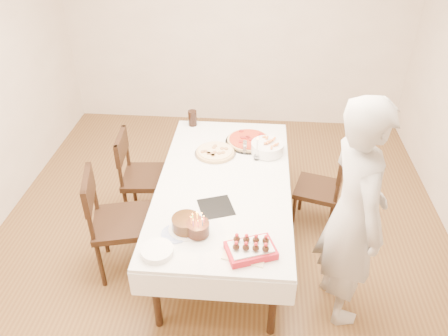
# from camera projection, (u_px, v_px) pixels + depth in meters

# --- Properties ---
(floor) EXTENTS (5.00, 5.00, 0.00)m
(floor) POSITION_uv_depth(u_px,v_px,m) (220.00, 239.00, 4.27)
(floor) COLOR brown
(floor) RESTS_ON ground
(wall_back) EXTENTS (4.50, 0.04, 2.70)m
(wall_back) POSITION_uv_depth(u_px,v_px,m) (237.00, 25.00, 5.56)
(wall_back) COLOR beige
(wall_back) RESTS_ON floor
(dining_table) EXTENTS (1.29, 2.22, 0.75)m
(dining_table) POSITION_uv_depth(u_px,v_px,m) (224.00, 214.00, 4.01)
(dining_table) COLOR white
(dining_table) RESTS_ON floor
(chair_right_savory) EXTENTS (0.56, 0.56, 0.88)m
(chair_right_savory) POSITION_uv_depth(u_px,v_px,m) (318.00, 189.00, 4.22)
(chair_right_savory) COLOR black
(chair_right_savory) RESTS_ON floor
(chair_left_savory) EXTENTS (0.53, 0.53, 0.97)m
(chair_left_savory) POSITION_uv_depth(u_px,v_px,m) (147.00, 177.00, 4.30)
(chair_left_savory) COLOR black
(chair_left_savory) RESTS_ON floor
(chair_left_dessert) EXTENTS (0.63, 0.63, 1.02)m
(chair_left_dessert) POSITION_uv_depth(u_px,v_px,m) (122.00, 222.00, 3.71)
(chair_left_dessert) COLOR black
(chair_left_dessert) RESTS_ON floor
(person) EXTENTS (0.59, 0.77, 1.88)m
(person) POSITION_uv_depth(u_px,v_px,m) (353.00, 215.00, 3.13)
(person) COLOR #B0ACA6
(person) RESTS_ON floor
(pizza_white) EXTENTS (0.41, 0.41, 0.04)m
(pizza_white) POSITION_uv_depth(u_px,v_px,m) (215.00, 152.00, 4.15)
(pizza_white) COLOR beige
(pizza_white) RESTS_ON dining_table
(pizza_pepperoni) EXTENTS (0.60, 0.60, 0.04)m
(pizza_pepperoni) POSITION_uv_depth(u_px,v_px,m) (249.00, 140.00, 4.33)
(pizza_pepperoni) COLOR red
(pizza_pepperoni) RESTS_ON dining_table
(red_placemat) EXTENTS (0.27, 0.27, 0.01)m
(red_placemat) POSITION_uv_depth(u_px,v_px,m) (263.00, 145.00, 4.30)
(red_placemat) COLOR #B21E1E
(red_placemat) RESTS_ON dining_table
(pasta_bowl) EXTENTS (0.37, 0.37, 0.10)m
(pasta_bowl) POSITION_uv_depth(u_px,v_px,m) (267.00, 148.00, 4.15)
(pasta_bowl) COLOR white
(pasta_bowl) RESTS_ON dining_table
(taper_candle) EXTENTS (0.07, 0.07, 0.25)m
(taper_candle) POSITION_uv_depth(u_px,v_px,m) (257.00, 148.00, 4.01)
(taper_candle) COLOR white
(taper_candle) RESTS_ON dining_table
(shaker_pair) EXTENTS (0.10, 0.10, 0.11)m
(shaker_pair) POSITION_uv_depth(u_px,v_px,m) (245.00, 149.00, 4.13)
(shaker_pair) COLOR white
(shaker_pair) RESTS_ON dining_table
(cola_glass) EXTENTS (0.11, 0.11, 0.17)m
(cola_glass) POSITION_uv_depth(u_px,v_px,m) (192.00, 118.00, 4.58)
(cola_glass) COLOR black
(cola_glass) RESTS_ON dining_table
(layer_cake) EXTENTS (0.32, 0.32, 0.11)m
(layer_cake) POSITION_uv_depth(u_px,v_px,m) (186.00, 224.00, 3.26)
(layer_cake) COLOR #361F0D
(layer_cake) RESTS_ON dining_table
(cake_board) EXTENTS (0.34, 0.34, 0.01)m
(cake_board) POSITION_uv_depth(u_px,v_px,m) (216.00, 207.00, 3.51)
(cake_board) COLOR black
(cake_board) RESTS_ON dining_table
(birthday_cake) EXTENTS (0.19, 0.19, 0.16)m
(birthday_cake) POSITION_uv_depth(u_px,v_px,m) (198.00, 225.00, 3.20)
(birthday_cake) COLOR #35180E
(birthday_cake) RESTS_ON dining_table
(strawberry_box) EXTENTS (0.40, 0.33, 0.08)m
(strawberry_box) POSITION_uv_depth(u_px,v_px,m) (251.00, 249.00, 3.06)
(strawberry_box) COLOR maroon
(strawberry_box) RESTS_ON dining_table
(box_lid) EXTENTS (0.33, 0.26, 0.02)m
(box_lid) POSITION_uv_depth(u_px,v_px,m) (245.00, 254.00, 3.08)
(box_lid) COLOR beige
(box_lid) RESTS_ON dining_table
(plate_stack) EXTENTS (0.29, 0.29, 0.05)m
(plate_stack) POSITION_uv_depth(u_px,v_px,m) (157.00, 251.00, 3.07)
(plate_stack) COLOR white
(plate_stack) RESTS_ON dining_table
(china_plate) EXTENTS (0.27, 0.27, 0.01)m
(china_plate) POSITION_uv_depth(u_px,v_px,m) (175.00, 234.00, 3.25)
(china_plate) COLOR white
(china_plate) RESTS_ON dining_table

